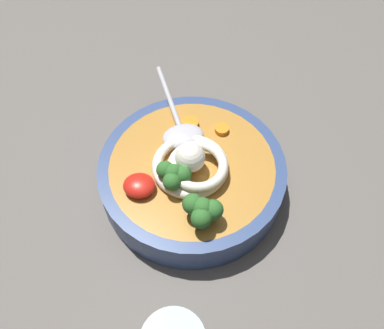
% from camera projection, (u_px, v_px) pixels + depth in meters
% --- Properties ---
extents(table_slab, '(1.27, 1.27, 0.04)m').
position_uv_depth(table_slab, '(197.00, 200.00, 0.60)').
color(table_slab, '#5B5651').
rests_on(table_slab, ground).
extents(soup_bowl, '(0.26, 0.26, 0.05)m').
position_uv_depth(soup_bowl, '(192.00, 175.00, 0.57)').
color(soup_bowl, '#334775').
rests_on(soup_bowl, table_slab).
extents(noodle_pile, '(0.12, 0.11, 0.05)m').
position_uv_depth(noodle_pile, '(191.00, 163.00, 0.54)').
color(noodle_pile, silver).
rests_on(noodle_pile, soup_bowl).
extents(soup_spoon, '(0.10, 0.17, 0.02)m').
position_uv_depth(soup_spoon, '(180.00, 129.00, 0.58)').
color(soup_spoon, '#B7B7BC').
rests_on(soup_spoon, soup_bowl).
extents(chili_sauce_dollop, '(0.04, 0.04, 0.02)m').
position_uv_depth(chili_sauce_dollop, '(139.00, 185.00, 0.52)').
color(chili_sauce_dollop, red).
rests_on(chili_sauce_dollop, soup_bowl).
extents(broccoli_floret_far, '(0.05, 0.04, 0.04)m').
position_uv_depth(broccoli_floret_far, '(173.00, 175.00, 0.51)').
color(broccoli_floret_far, '#7A9E60').
rests_on(broccoli_floret_far, soup_bowl).
extents(broccoli_floret_front, '(0.05, 0.04, 0.04)m').
position_uv_depth(broccoli_floret_front, '(202.00, 210.00, 0.48)').
color(broccoli_floret_front, '#7A9E60').
rests_on(broccoli_floret_front, soup_bowl).
extents(carrot_slice_right, '(0.02, 0.02, 0.01)m').
position_uv_depth(carrot_slice_right, '(222.00, 129.00, 0.58)').
color(carrot_slice_right, orange).
rests_on(carrot_slice_right, soup_bowl).
extents(carrot_slice_center, '(0.02, 0.02, 0.01)m').
position_uv_depth(carrot_slice_center, '(190.00, 123.00, 0.59)').
color(carrot_slice_center, orange).
rests_on(carrot_slice_center, soup_bowl).
extents(carrot_slice_rear, '(0.02, 0.02, 0.01)m').
position_uv_depth(carrot_slice_rear, '(169.00, 167.00, 0.55)').
color(carrot_slice_rear, orange).
rests_on(carrot_slice_rear, soup_bowl).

